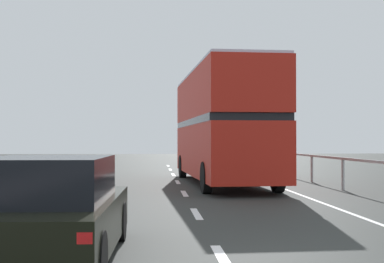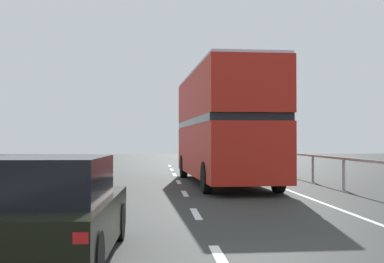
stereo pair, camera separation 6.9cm
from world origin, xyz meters
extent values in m
cube|color=silver|center=(0.00, 0.80, 0.00)|extent=(0.16, 1.88, 0.01)
cube|color=silver|center=(0.00, 5.42, 0.00)|extent=(0.16, 1.88, 0.01)
cube|color=silver|center=(0.00, 10.04, 0.00)|extent=(0.16, 1.88, 0.01)
cube|color=silver|center=(0.00, 14.66, 0.00)|extent=(0.16, 1.88, 0.01)
cube|color=silver|center=(0.00, 19.28, 0.00)|extent=(0.16, 1.88, 0.01)
cube|color=silver|center=(0.00, 23.90, 0.00)|extent=(0.16, 1.88, 0.01)
cube|color=silver|center=(0.00, 28.52, 0.00)|extent=(0.16, 1.88, 0.01)
cube|color=silver|center=(3.52, 9.00, 0.00)|extent=(0.12, 46.00, 0.01)
cube|color=#B5B8BA|center=(5.35, 9.00, 1.06)|extent=(0.08, 42.00, 0.08)
cylinder|color=#B5B8BA|center=(5.35, 10.75, 0.53)|extent=(0.10, 0.10, 1.06)
cylinder|color=#B5B8BA|center=(5.35, 14.25, 0.53)|extent=(0.10, 0.10, 1.06)
cylinder|color=#B5B8BA|center=(5.35, 17.75, 0.53)|extent=(0.10, 0.10, 1.06)
cylinder|color=#B5B8BA|center=(5.35, 21.25, 0.53)|extent=(0.10, 0.10, 1.06)
cylinder|color=#B5B8BA|center=(5.35, 24.75, 0.53)|extent=(0.10, 0.10, 1.06)
cylinder|color=#B5B8BA|center=(5.35, 28.25, 0.53)|extent=(0.10, 0.10, 1.06)
cube|color=red|center=(1.66, 13.58, 1.30)|extent=(2.98, 10.42, 1.89)
cube|color=black|center=(1.66, 13.58, 2.36)|extent=(2.98, 10.01, 0.24)
cube|color=red|center=(1.66, 13.58, 3.34)|extent=(2.98, 10.42, 1.71)
cube|color=silver|center=(1.66, 13.58, 4.25)|extent=(2.92, 10.22, 0.10)
cube|color=black|center=(1.42, 18.72, 1.39)|extent=(2.25, 0.15, 1.32)
cube|color=yellow|center=(1.42, 18.72, 3.77)|extent=(1.50, 0.11, 0.28)
cylinder|color=black|center=(0.34, 17.28, 0.50)|extent=(0.33, 1.01, 1.00)
cylinder|color=black|center=(2.63, 17.39, 0.50)|extent=(0.33, 1.01, 1.00)
cylinder|color=black|center=(0.68, 9.97, 0.50)|extent=(0.33, 1.01, 1.00)
cylinder|color=black|center=(2.98, 10.08, 0.50)|extent=(0.33, 1.01, 1.00)
cube|color=black|center=(-2.40, 0.89, 0.51)|extent=(1.92, 4.25, 0.67)
cube|color=black|center=(-2.41, 0.68, 1.14)|extent=(1.65, 2.35, 0.59)
cube|color=red|center=(-1.66, -1.20, 0.68)|extent=(0.16, 0.06, 0.12)
cylinder|color=black|center=(-3.18, 2.32, 0.32)|extent=(0.22, 0.65, 0.64)
cylinder|color=black|center=(-1.54, 2.27, 0.32)|extent=(0.22, 0.65, 0.64)
cylinder|color=black|center=(-1.62, -0.53, 0.32)|extent=(0.22, 0.65, 0.64)
camera|label=1|loc=(-0.98, -6.66, 1.66)|focal=49.91mm
camera|label=2|loc=(-0.91, -6.66, 1.66)|focal=49.91mm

